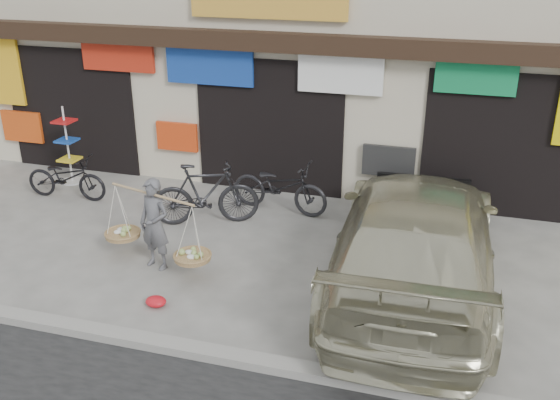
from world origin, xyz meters
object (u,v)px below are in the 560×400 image
(bike_1, at_px, (205,194))
(street_vendor, at_px, (155,228))
(suv, at_px, (415,238))
(bike_0, at_px, (66,177))
(bike_2, at_px, (280,186))
(display_rack, at_px, (69,152))

(bike_1, bearing_deg, street_vendor, 152.74)
(street_vendor, height_order, suv, suv)
(street_vendor, xyz_separation_m, bike_1, (0.14, 1.71, -0.10))
(bike_1, xyz_separation_m, suv, (3.81, -1.19, 0.24))
(bike_0, distance_m, bike_2, 4.29)
(suv, xyz_separation_m, display_rack, (-7.35, 2.29, -0.15))
(street_vendor, bearing_deg, bike_0, 161.37)
(suv, bearing_deg, display_rack, -18.77)
(bike_1, relative_size, display_rack, 1.17)
(bike_1, distance_m, bike_2, 1.46)
(bike_0, height_order, display_rack, display_rack)
(display_rack, bearing_deg, bike_0, -61.38)
(street_vendor, bearing_deg, bike_2, 79.60)
(bike_0, bearing_deg, bike_1, -98.15)
(street_vendor, xyz_separation_m, bike_2, (1.27, 2.61, -0.18))
(bike_0, relative_size, bike_1, 0.87)
(street_vendor, relative_size, bike_1, 1.02)
(bike_0, height_order, bike_2, bike_2)
(bike_2, xyz_separation_m, suv, (2.67, -2.10, 0.32))
(bike_2, bearing_deg, bike_0, 105.63)
(bike_1, bearing_deg, bike_2, -73.86)
(bike_0, height_order, bike_1, bike_1)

